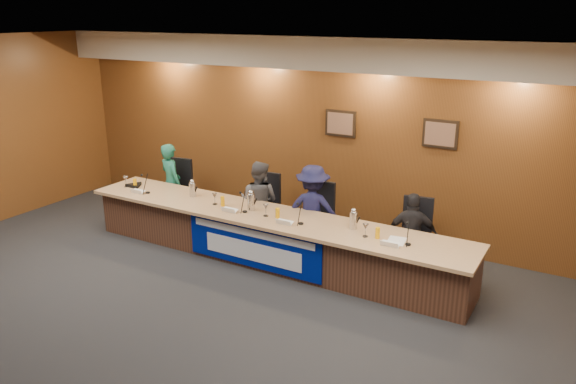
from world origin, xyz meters
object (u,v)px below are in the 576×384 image
at_px(panelist_d, 412,235).
at_px(carafe_left, 193,190).
at_px(banner, 253,246).
at_px(carafe_mid, 251,202).
at_px(office_chair_c, 316,222).
at_px(panelist_a, 171,183).
at_px(panelist_b, 259,202).
at_px(speakerphone, 135,185).
at_px(office_chair_b, 263,211).
at_px(carafe_right, 353,220).
at_px(office_chair_a, 176,194).
at_px(dais_body, 268,238).
at_px(office_chair_d, 414,242).
at_px(panelist_c, 313,210).

distance_m(panelist_d, carafe_left, 3.48).
relative_size(banner, carafe_mid, 8.93).
bearing_deg(office_chair_c, panelist_a, -177.56).
height_order(panelist_b, speakerphone, panelist_b).
distance_m(banner, panelist_b, 1.14).
bearing_deg(panelist_d, panelist_b, -15.12).
xyz_separation_m(banner, speakerphone, (-2.61, 0.38, 0.40)).
bearing_deg(banner, panelist_a, 157.37).
distance_m(office_chair_b, carafe_right, 1.99).
relative_size(office_chair_a, carafe_mid, 1.95).
relative_size(banner, carafe_left, 9.82).
bearing_deg(carafe_left, dais_body, -2.34).
distance_m(office_chair_d, carafe_left, 3.51).
xyz_separation_m(office_chair_a, office_chair_b, (1.82, 0.00, 0.00)).
distance_m(panelist_a, office_chair_a, 0.24).
distance_m(panelist_a, panelist_d, 4.33).
relative_size(panelist_a, office_chair_c, 2.92).
bearing_deg(office_chair_b, carafe_mid, -74.33).
bearing_deg(office_chair_c, banner, -112.04).
bearing_deg(office_chair_b, office_chair_a, 176.40).
height_order(dais_body, office_chair_d, dais_body).
distance_m(panelist_b, carafe_left, 1.07).
distance_m(banner, carafe_mid, 0.70).
bearing_deg(panelist_c, dais_body, 36.06).
height_order(office_chair_c, carafe_mid, carafe_mid).
bearing_deg(carafe_left, panelist_c, 14.88).
height_order(panelist_a, carafe_mid, panelist_a).
distance_m(dais_body, office_chair_c, 0.81).
height_order(panelist_b, office_chair_b, panelist_b).
relative_size(panelist_a, panelist_d, 1.15).
height_order(carafe_mid, carafe_right, carafe_mid).
xyz_separation_m(banner, office_chair_b, (-0.52, 1.08, 0.10)).
xyz_separation_m(office_chair_a, carafe_left, (0.90, -0.60, 0.38)).
distance_m(carafe_right, speakerphone, 3.94).
height_order(dais_body, panelist_b, panelist_b).
relative_size(dais_body, office_chair_d, 12.50).
xyz_separation_m(dais_body, speakerphone, (-2.61, -0.03, 0.43)).
bearing_deg(banner, office_chair_d, 28.32).
distance_m(office_chair_b, office_chair_d, 2.52).
relative_size(panelist_a, panelist_c, 1.00).
relative_size(panelist_c, speakerphone, 4.37).
bearing_deg(banner, carafe_mid, 125.11).
relative_size(banner, speakerphone, 6.88).
xyz_separation_m(panelist_a, panelist_b, (1.82, 0.00, -0.03)).
bearing_deg(panelist_c, office_chair_d, 168.12).
relative_size(banner, office_chair_b, 4.58).
relative_size(office_chair_b, carafe_right, 1.97).
relative_size(panelist_d, carafe_mid, 4.93).
height_order(panelist_c, office_chair_d, panelist_c).
xyz_separation_m(banner, panelist_b, (-0.52, 0.98, 0.29)).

